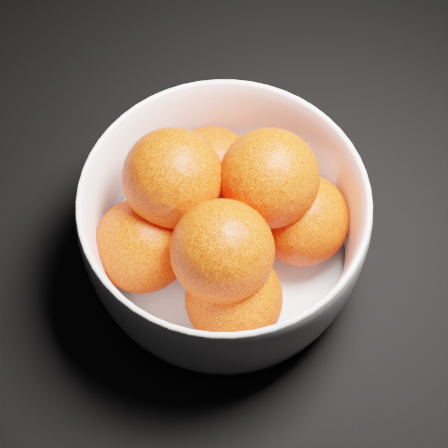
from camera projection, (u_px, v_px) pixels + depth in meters
bowl at (224, 227)px, 0.54m from camera, size 0.24×0.24×0.12m
orange_pile at (222, 219)px, 0.53m from camera, size 0.21×0.20×0.13m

